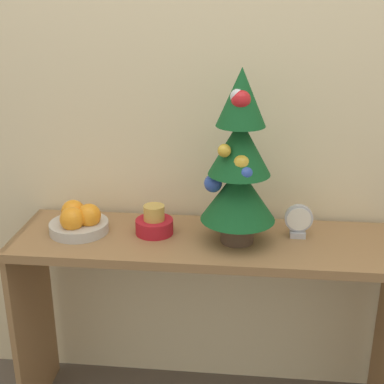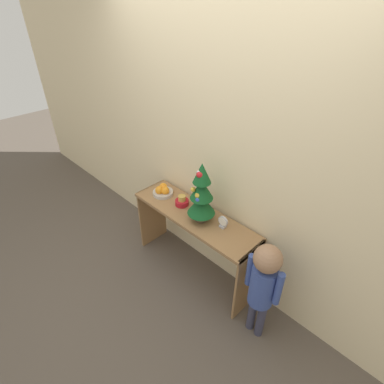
# 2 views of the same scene
# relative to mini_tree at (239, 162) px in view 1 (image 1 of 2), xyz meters

# --- Properties ---
(back_wall) EXTENTS (7.00, 0.05, 2.50)m
(back_wall) POSITION_rel_mini_tree_xyz_m (-0.10, 0.24, 0.27)
(back_wall) COLOR beige
(back_wall) RESTS_ON ground_plane
(console_table) EXTENTS (1.29, 0.37, 0.71)m
(console_table) POSITION_rel_mini_tree_xyz_m (-0.10, 0.01, -0.42)
(console_table) COLOR olive
(console_table) RESTS_ON ground_plane
(mini_tree) EXTENTS (0.24, 0.24, 0.56)m
(mini_tree) POSITION_rel_mini_tree_xyz_m (0.00, 0.00, 0.00)
(mini_tree) COLOR #4C3828
(mini_tree) RESTS_ON console_table
(fruit_bowl) EXTENTS (0.20, 0.20, 0.10)m
(fruit_bowl) POSITION_rel_mini_tree_xyz_m (-0.53, 0.02, -0.23)
(fruit_bowl) COLOR #B7B2A8
(fruit_bowl) RESTS_ON console_table
(singing_bowl) EXTENTS (0.13, 0.13, 0.10)m
(singing_bowl) POSITION_rel_mini_tree_xyz_m (-0.28, 0.03, -0.23)
(singing_bowl) COLOR #AD1923
(singing_bowl) RESTS_ON console_table
(desk_clock) EXTENTS (0.09, 0.04, 0.11)m
(desk_clock) POSITION_rel_mini_tree_xyz_m (0.20, 0.06, -0.21)
(desk_clock) COLOR #B2B2B7
(desk_clock) RESTS_ON console_table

